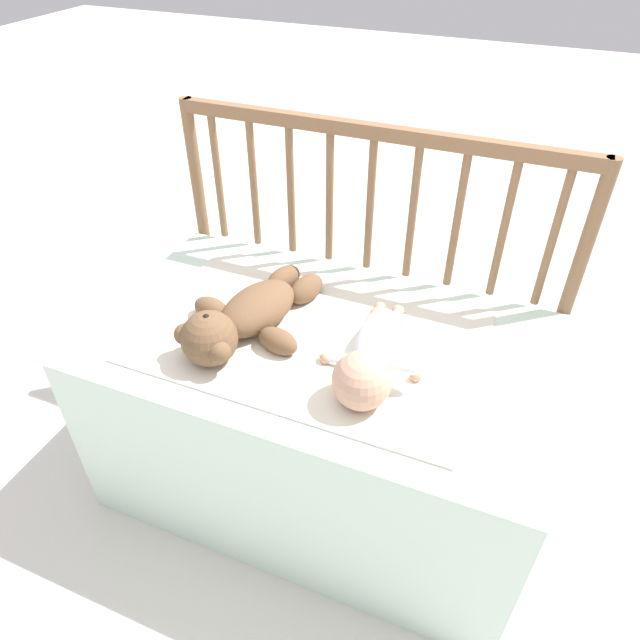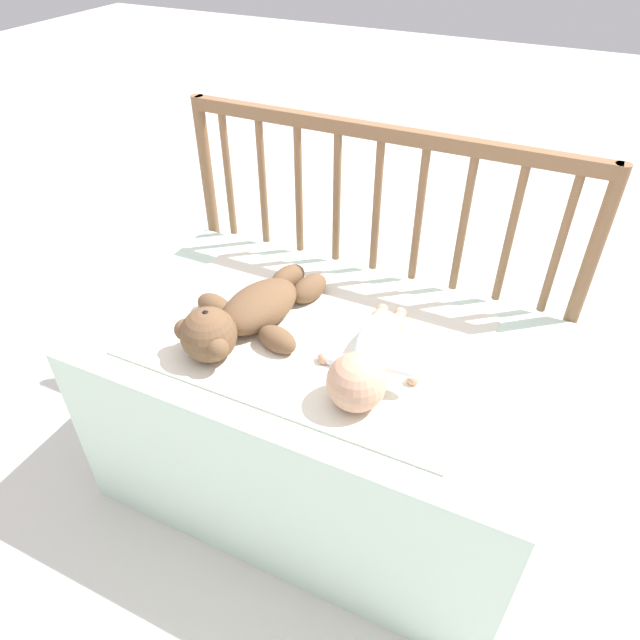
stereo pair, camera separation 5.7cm
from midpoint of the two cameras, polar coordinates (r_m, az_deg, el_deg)
name	(u,v)px [view 2 (the right image)]	position (r m, az deg, el deg)	size (l,w,h in m)	color
ground_plane	(320,477)	(1.82, 0.94, -15.47)	(12.00, 12.00, 0.00)	silver
crib_mattress	(320,416)	(1.60, 1.05, -9.56)	(1.14, 0.67, 0.56)	silver
crib_rail	(375,232)	(1.61, 6.54, 8.74)	(1.14, 0.04, 0.97)	brown
blanket	(311,336)	(1.41, 0.22, -1.62)	(0.82, 0.54, 0.01)	silver
teddy_bear	(246,314)	(1.41, -6.23, 0.59)	(0.33, 0.46, 0.13)	brown
baby	(368,360)	(1.28, 6.06, -3.99)	(0.25, 0.40, 0.13)	white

